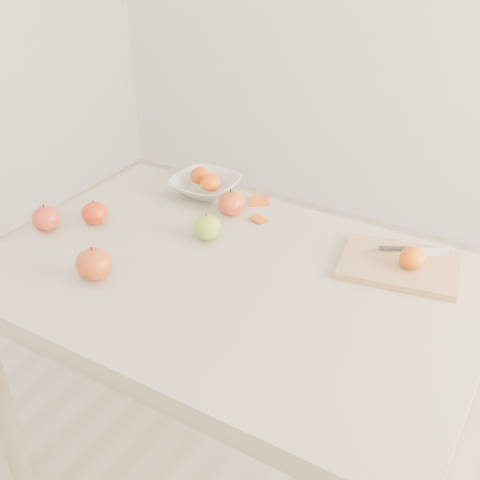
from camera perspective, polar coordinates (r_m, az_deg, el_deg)
The scene contains 15 objects.
ground at distance 1.99m, azimuth -0.79°, elevation -21.29°, with size 3.50×3.50×0.00m, color #C6B293.
table at distance 1.52m, azimuth -0.96°, elevation -6.28°, with size 1.20×0.80×0.75m.
cutting_board at distance 1.53m, azimuth 14.87°, elevation -2.30°, with size 0.28×0.21×0.02m, color tan.
board_tangerine at distance 1.50m, azimuth 16.02°, elevation -1.64°, with size 0.06×0.06×0.05m, color #DD4F07.
fruit_bowl at distance 1.83m, azimuth -3.33°, elevation 5.19°, with size 0.20×0.20×0.05m, color silver.
bowl_tangerine_near at distance 1.84m, azimuth -3.83°, elevation 6.11°, with size 0.06×0.06×0.05m, color #D44107.
bowl_tangerine_far at distance 1.79m, azimuth -2.82°, elevation 5.46°, with size 0.06×0.06×0.05m, color #E65008.
orange_peel_a at distance 1.78m, azimuth 1.75°, elevation 3.59°, with size 0.06×0.04×0.00m, color #CE4D0E.
orange_peel_b at distance 1.69m, azimuth 1.76°, elevation 1.92°, with size 0.04×0.04×0.00m, color #CE590E.
paring_knife at distance 1.57m, azimuth 17.33°, elevation -1.03°, with size 0.16×0.08×0.01m.
apple_green at distance 1.59m, azimuth -3.17°, elevation 1.21°, with size 0.08×0.08×0.07m, color olive.
apple_red_d at distance 1.71m, azimuth -17.92°, elevation 1.97°, with size 0.08×0.08×0.07m, color #A61316.
apple_red_c at distance 1.47m, azimuth -13.68°, elevation -2.21°, with size 0.09×0.09×0.08m, color #9A1202.
apple_red_b at distance 1.71m, azimuth -13.64°, elevation 2.52°, with size 0.07×0.07×0.06m, color #A20E0A.
apple_red_a at distance 1.70m, azimuth -0.86°, elevation 3.51°, with size 0.08×0.08×0.07m, color #A7070D.
Camera 1 is at (0.64, -1.02, 1.58)m, focal length 45.00 mm.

